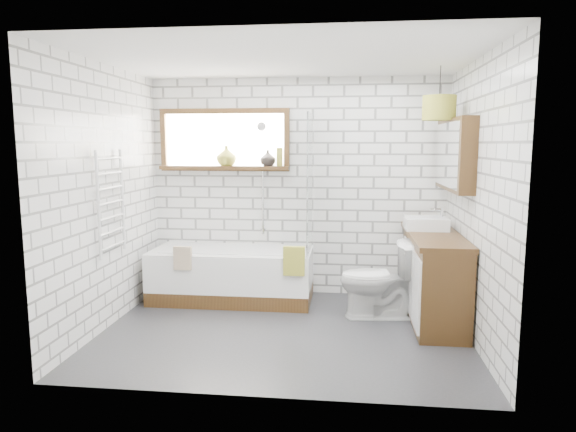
# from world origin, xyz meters

# --- Properties ---
(floor) EXTENTS (3.40, 2.60, 0.01)m
(floor) POSITION_xyz_m (0.00, 0.00, -0.01)
(floor) COLOR #27272A
(floor) RESTS_ON ground
(ceiling) EXTENTS (3.40, 2.60, 0.01)m
(ceiling) POSITION_xyz_m (0.00, 0.00, 2.50)
(ceiling) COLOR white
(ceiling) RESTS_ON ground
(wall_back) EXTENTS (3.40, 0.01, 2.50)m
(wall_back) POSITION_xyz_m (0.00, 1.30, 1.25)
(wall_back) COLOR white
(wall_back) RESTS_ON ground
(wall_front) EXTENTS (3.40, 0.01, 2.50)m
(wall_front) POSITION_xyz_m (0.00, -1.30, 1.25)
(wall_front) COLOR white
(wall_front) RESTS_ON ground
(wall_left) EXTENTS (0.01, 2.60, 2.50)m
(wall_left) POSITION_xyz_m (-1.70, 0.00, 1.25)
(wall_left) COLOR white
(wall_left) RESTS_ON ground
(wall_right) EXTENTS (0.01, 2.60, 2.50)m
(wall_right) POSITION_xyz_m (1.70, 0.00, 1.25)
(wall_right) COLOR white
(wall_right) RESTS_ON ground
(window) EXTENTS (1.52, 0.16, 0.68)m
(window) POSITION_xyz_m (-0.85, 1.26, 1.80)
(window) COLOR black
(window) RESTS_ON wall_back
(towel_radiator) EXTENTS (0.06, 0.52, 1.00)m
(towel_radiator) POSITION_xyz_m (-1.66, 0.00, 1.20)
(towel_radiator) COLOR white
(towel_radiator) RESTS_ON wall_left
(mirror_cabinet) EXTENTS (0.16, 1.20, 0.70)m
(mirror_cabinet) POSITION_xyz_m (1.62, 0.60, 1.65)
(mirror_cabinet) COLOR black
(mirror_cabinet) RESTS_ON wall_right
(shower_riser) EXTENTS (0.02, 0.02, 1.30)m
(shower_riser) POSITION_xyz_m (-0.40, 1.26, 1.35)
(shower_riser) COLOR silver
(shower_riser) RESTS_ON wall_back
(bathtub) EXTENTS (1.79, 0.79, 0.58)m
(bathtub) POSITION_xyz_m (-0.70, 0.91, 0.29)
(bathtub) COLOR white
(bathtub) RESTS_ON floor
(shower_screen) EXTENTS (0.02, 0.72, 1.50)m
(shower_screen) POSITION_xyz_m (0.17, 0.91, 1.33)
(shower_screen) COLOR white
(shower_screen) RESTS_ON bathtub
(towel_green) EXTENTS (0.22, 0.06, 0.30)m
(towel_green) POSITION_xyz_m (0.04, 0.51, 0.56)
(towel_green) COLOR olive
(towel_green) RESTS_ON bathtub
(towel_beige) EXTENTS (0.19, 0.05, 0.25)m
(towel_beige) POSITION_xyz_m (-1.14, 0.51, 0.56)
(towel_beige) COLOR tan
(towel_beige) RESTS_ON bathtub
(vanity) EXTENTS (0.49, 1.53, 0.87)m
(vanity) POSITION_xyz_m (1.45, 0.53, 0.44)
(vanity) COLOR black
(vanity) RESTS_ON floor
(basin) EXTENTS (0.43, 0.37, 0.12)m
(basin) POSITION_xyz_m (1.39, 0.77, 0.94)
(basin) COLOR white
(basin) RESTS_ON vanity
(tap) EXTENTS (0.04, 0.04, 0.17)m
(tap) POSITION_xyz_m (1.55, 0.77, 1.01)
(tap) COLOR silver
(tap) RESTS_ON vanity
(toilet) EXTENTS (0.51, 0.81, 0.79)m
(toilet) POSITION_xyz_m (0.91, 0.49, 0.39)
(toilet) COLOR white
(toilet) RESTS_ON floor
(vase_olive) EXTENTS (0.27, 0.27, 0.23)m
(vase_olive) POSITION_xyz_m (-0.82, 1.23, 1.60)
(vase_olive) COLOR olive
(vase_olive) RESTS_ON window
(vase_dark) EXTENTS (0.20, 0.20, 0.19)m
(vase_dark) POSITION_xyz_m (-0.34, 1.23, 1.57)
(vase_dark) COLOR black
(vase_dark) RESTS_ON window
(bottle) EXTENTS (0.09, 0.09, 0.21)m
(bottle) POSITION_xyz_m (-0.20, 1.23, 1.59)
(bottle) COLOR olive
(bottle) RESTS_ON window
(pendant) EXTENTS (0.32, 0.32, 0.24)m
(pendant) POSITION_xyz_m (1.45, 0.57, 2.10)
(pendant) COLOR olive
(pendant) RESTS_ON ceiling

